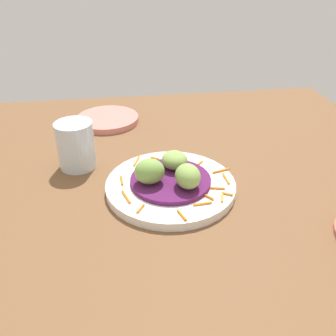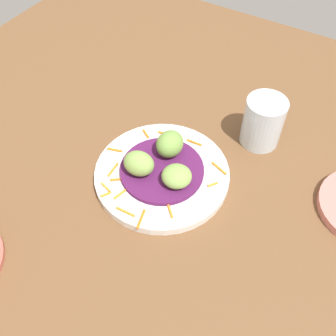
{
  "view_description": "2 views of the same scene",
  "coord_description": "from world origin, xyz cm",
  "px_view_note": "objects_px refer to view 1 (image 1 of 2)",
  "views": [
    {
      "loc": [
        48.07,
        -5.59,
        38.95
      ],
      "look_at": [
        -6.35,
        2.43,
        5.88
      ],
      "focal_mm": 38.75,
      "sensor_mm": 36.0,
      "label": 1
    },
    {
      "loc": [
        -27.43,
        37.86,
        55.33
      ],
      "look_at": [
        -6.47,
        2.78,
        5.28
      ],
      "focal_mm": 41.59,
      "sensor_mm": 36.0,
      "label": 2
    }
  ],
  "objects_px": {
    "guac_scoop_left": "(150,171)",
    "guac_scoop_right": "(175,160)",
    "main_plate": "(171,186)",
    "guac_scoop_center": "(188,176)",
    "side_plate_small": "(108,119)",
    "water_glass": "(76,145)"
  },
  "relations": [
    {
      "from": "guac_scoop_center",
      "to": "side_plate_small",
      "type": "distance_m",
      "value": 0.38
    },
    {
      "from": "main_plate",
      "to": "water_glass",
      "type": "bearing_deg",
      "value": -122.94
    },
    {
      "from": "guac_scoop_right",
      "to": "main_plate",
      "type": "bearing_deg",
      "value": -19.58
    },
    {
      "from": "guac_scoop_left",
      "to": "guac_scoop_center",
      "type": "xyz_separation_m",
      "value": [
        0.02,
        0.06,
        -0.0
      ]
    },
    {
      "from": "guac_scoop_center",
      "to": "guac_scoop_right",
      "type": "height_order",
      "value": "guac_scoop_center"
    },
    {
      "from": "guac_scoop_center",
      "to": "guac_scoop_right",
      "type": "bearing_deg",
      "value": -169.58
    },
    {
      "from": "main_plate",
      "to": "water_glass",
      "type": "relative_size",
      "value": 2.48
    },
    {
      "from": "water_glass",
      "to": "guac_scoop_left",
      "type": "bearing_deg",
      "value": 48.48
    },
    {
      "from": "guac_scoop_right",
      "to": "side_plate_small",
      "type": "xyz_separation_m",
      "value": [
        -0.28,
        -0.12,
        -0.03
      ]
    },
    {
      "from": "main_plate",
      "to": "guac_scoop_left",
      "type": "height_order",
      "value": "guac_scoop_left"
    },
    {
      "from": "main_plate",
      "to": "guac_scoop_left",
      "type": "distance_m",
      "value": 0.05
    },
    {
      "from": "guac_scoop_left",
      "to": "guac_scoop_right",
      "type": "bearing_deg",
      "value": 130.42
    },
    {
      "from": "guac_scoop_left",
      "to": "side_plate_small",
      "type": "bearing_deg",
      "value": -167.4
    },
    {
      "from": "side_plate_small",
      "to": "water_glass",
      "type": "distance_m",
      "value": 0.22
    },
    {
      "from": "guac_scoop_center",
      "to": "guac_scoop_right",
      "type": "relative_size",
      "value": 1.07
    },
    {
      "from": "guac_scoop_right",
      "to": "water_glass",
      "type": "distance_m",
      "value": 0.2
    },
    {
      "from": "guac_scoop_left",
      "to": "water_glass",
      "type": "bearing_deg",
      "value": -131.52
    },
    {
      "from": "side_plate_small",
      "to": "water_glass",
      "type": "relative_size",
      "value": 1.65
    },
    {
      "from": "guac_scoop_left",
      "to": "guac_scoop_right",
      "type": "relative_size",
      "value": 1.05
    },
    {
      "from": "guac_scoop_right",
      "to": "side_plate_small",
      "type": "relative_size",
      "value": 0.32
    },
    {
      "from": "guac_scoop_left",
      "to": "guac_scoop_right",
      "type": "xyz_separation_m",
      "value": [
        -0.04,
        0.05,
        -0.01
      ]
    },
    {
      "from": "main_plate",
      "to": "guac_scoop_center",
      "type": "xyz_separation_m",
      "value": [
        0.03,
        0.02,
        0.04
      ]
    }
  ]
}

